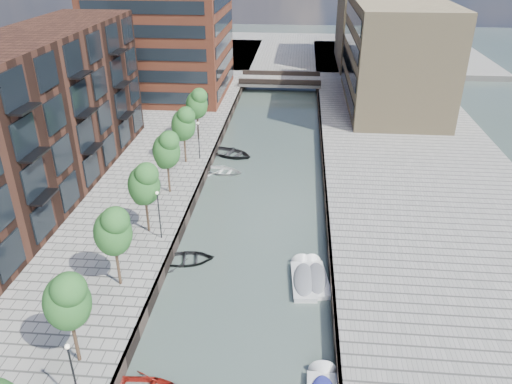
# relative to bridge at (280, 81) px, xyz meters

# --- Properties ---
(water) EXTENTS (300.00, 300.00, 0.00)m
(water) POSITION_rel_bridge_xyz_m (0.00, -32.00, -1.39)
(water) COLOR #38473F
(water) RESTS_ON ground
(quay_right) EXTENTS (20.00, 140.00, 1.00)m
(quay_right) POSITION_rel_bridge_xyz_m (16.00, -32.00, -0.89)
(quay_right) COLOR gray
(quay_right) RESTS_ON ground
(quay_wall_left) EXTENTS (0.25, 140.00, 1.00)m
(quay_wall_left) POSITION_rel_bridge_xyz_m (-6.10, -32.00, -0.89)
(quay_wall_left) COLOR #332823
(quay_wall_left) RESTS_ON ground
(quay_wall_right) EXTENTS (0.25, 140.00, 1.00)m
(quay_wall_right) POSITION_rel_bridge_xyz_m (6.10, -32.00, -0.89)
(quay_wall_right) COLOR #332823
(quay_wall_right) RESTS_ON ground
(far_closure) EXTENTS (80.00, 40.00, 1.00)m
(far_closure) POSITION_rel_bridge_xyz_m (0.00, 28.00, -0.89)
(far_closure) COLOR gray
(far_closure) RESTS_ON ground
(apartment_block) EXTENTS (8.00, 38.00, 14.00)m
(apartment_block) POSITION_rel_bridge_xyz_m (-20.00, -42.00, 6.61)
(apartment_block) COLOR black
(apartment_block) RESTS_ON quay_left
(tan_block_near) EXTENTS (12.00, 25.00, 14.00)m
(tan_block_near) POSITION_rel_bridge_xyz_m (16.00, -10.00, 6.61)
(tan_block_near) COLOR #927E5A
(tan_block_near) RESTS_ON quay_right
(tan_block_far) EXTENTS (12.00, 20.00, 16.00)m
(tan_block_far) POSITION_rel_bridge_xyz_m (16.00, 16.00, 7.61)
(tan_block_far) COLOR #927E5A
(tan_block_far) RESTS_ON quay_right
(bridge) EXTENTS (13.00, 6.00, 1.30)m
(bridge) POSITION_rel_bridge_xyz_m (0.00, 0.00, 0.00)
(bridge) COLOR gray
(bridge) RESTS_ON ground
(tree_1) EXTENTS (2.50, 2.50, 5.95)m
(tree_1) POSITION_rel_bridge_xyz_m (-8.50, -61.00, 3.92)
(tree_1) COLOR #382619
(tree_1) RESTS_ON quay_left
(tree_2) EXTENTS (2.50, 2.50, 5.95)m
(tree_2) POSITION_rel_bridge_xyz_m (-8.50, -54.00, 3.92)
(tree_2) COLOR #382619
(tree_2) RESTS_ON quay_left
(tree_3) EXTENTS (2.50, 2.50, 5.95)m
(tree_3) POSITION_rel_bridge_xyz_m (-8.50, -47.00, 3.92)
(tree_3) COLOR #382619
(tree_3) RESTS_ON quay_left
(tree_4) EXTENTS (2.50, 2.50, 5.95)m
(tree_4) POSITION_rel_bridge_xyz_m (-8.50, -40.00, 3.92)
(tree_4) COLOR #382619
(tree_4) RESTS_ON quay_left
(tree_5) EXTENTS (2.50, 2.50, 5.95)m
(tree_5) POSITION_rel_bridge_xyz_m (-8.50, -33.00, 3.92)
(tree_5) COLOR #382619
(tree_5) RESTS_ON quay_left
(tree_6) EXTENTS (2.50, 2.50, 5.95)m
(tree_6) POSITION_rel_bridge_xyz_m (-8.50, -26.00, 3.92)
(tree_6) COLOR #382619
(tree_6) RESTS_ON quay_left
(lamp_0) EXTENTS (0.24, 0.24, 4.12)m
(lamp_0) POSITION_rel_bridge_xyz_m (-7.20, -64.00, 2.12)
(lamp_0) COLOR black
(lamp_0) RESTS_ON quay_left
(lamp_1) EXTENTS (0.24, 0.24, 4.12)m
(lamp_1) POSITION_rel_bridge_xyz_m (-7.20, -48.00, 2.12)
(lamp_1) COLOR black
(lamp_1) RESTS_ON quay_left
(lamp_2) EXTENTS (0.24, 0.24, 4.12)m
(lamp_2) POSITION_rel_bridge_xyz_m (-7.20, -32.00, 2.12)
(lamp_2) COLOR black
(lamp_2) RESTS_ON quay_left
(sloop_1) EXTENTS (4.68, 3.72, 0.87)m
(sloop_1) POSITION_rel_bridge_xyz_m (-4.82, -49.61, -1.39)
(sloop_1) COLOR black
(sloop_1) RESTS_ON ground
(sloop_3) EXTENTS (4.77, 3.87, 0.87)m
(sloop_3) POSITION_rel_bridge_xyz_m (-4.51, -33.28, -1.39)
(sloop_3) COLOR white
(sloop_3) RESTS_ON ground
(sloop_4) EXTENTS (6.24, 5.50, 1.07)m
(sloop_4) POSITION_rel_bridge_xyz_m (-4.28, -28.59, -1.39)
(sloop_4) COLOR black
(sloop_4) RESTS_ON ground
(motorboat_1) EXTENTS (1.99, 4.87, 1.59)m
(motorboat_1) POSITION_rel_bridge_xyz_m (4.07, -51.19, -1.20)
(motorboat_1) COLOR silver
(motorboat_1) RESTS_ON ground
(motorboat_4) EXTENTS (2.25, 4.71, 1.51)m
(motorboat_4) POSITION_rel_bridge_xyz_m (4.97, -50.94, -1.21)
(motorboat_4) COLOR silver
(motorboat_4) RESTS_ON ground
(car) EXTENTS (1.64, 3.79, 1.27)m
(car) POSITION_rel_bridge_xyz_m (11.12, -15.08, 0.25)
(car) COLOR #B7BCBD
(car) RESTS_ON quay_right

